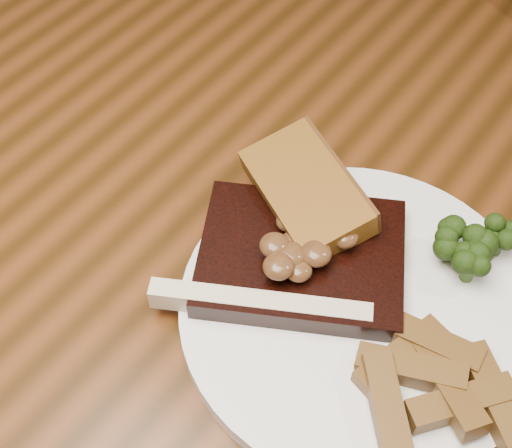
{
  "coord_description": "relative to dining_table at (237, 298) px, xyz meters",
  "views": [
    {
      "loc": [
        0.22,
        -0.26,
        1.23
      ],
      "look_at": [
        0.02,
        0.01,
        0.78
      ],
      "focal_mm": 50.0,
      "sensor_mm": 36.0,
      "label": 1
    }
  ],
  "objects": [
    {
      "name": "dining_table",
      "position": [
        0.0,
        0.0,
        0.0
      ],
      "size": [
        1.6,
        0.9,
        0.75
      ],
      "color": "#522910",
      "rests_on": "ground"
    },
    {
      "name": "plate",
      "position": [
        0.12,
        0.0,
        0.1
      ],
      "size": [
        0.33,
        0.33,
        0.01
      ],
      "primitive_type": "cylinder",
      "rotation": [
        0.0,
        0.0,
        0.24
      ],
      "color": "white",
      "rests_on": "dining_table"
    },
    {
      "name": "steak",
      "position": [
        0.06,
        0.0,
        0.12
      ],
      "size": [
        0.19,
        0.18,
        0.02
      ],
      "primitive_type": "cube",
      "rotation": [
        0.0,
        0.0,
        0.51
      ],
      "color": "black",
      "rests_on": "plate"
    },
    {
      "name": "steak_bone",
      "position": [
        0.06,
        -0.05,
        0.11
      ],
      "size": [
        0.15,
        0.09,
        0.02
      ],
      "primitive_type": "cube",
      "rotation": [
        0.0,
        0.0,
        0.51
      ],
      "color": "beige",
      "rests_on": "plate"
    },
    {
      "name": "mushroom_pile",
      "position": [
        0.07,
        0.0,
        0.14
      ],
      "size": [
        0.07,
        0.07,
        0.03
      ],
      "primitive_type": null,
      "color": "#55381A",
      "rests_on": "steak"
    },
    {
      "name": "garlic_bread",
      "position": [
        0.04,
        0.05,
        0.12
      ],
      "size": [
        0.13,
        0.11,
        0.03
      ],
      "primitive_type": "cube",
      "rotation": [
        0.0,
        0.0,
        -0.47
      ],
      "color": "brown",
      "rests_on": "plate"
    },
    {
      "name": "potato_wedges",
      "position": [
        0.19,
        -0.02,
        0.12
      ],
      "size": [
        0.1,
        0.1,
        0.02
      ],
      "primitive_type": null,
      "color": "brown",
      "rests_on": "plate"
    },
    {
      "name": "broccoli_cluster",
      "position": [
        0.17,
        0.08,
        0.12
      ],
      "size": [
        0.06,
        0.06,
        0.04
      ],
      "primitive_type": null,
      "color": "#21370C",
      "rests_on": "plate"
    }
  ]
}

